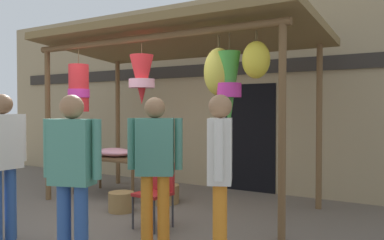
% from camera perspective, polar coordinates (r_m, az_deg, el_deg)
% --- Properties ---
extents(ground_plane, '(30.00, 30.00, 0.00)m').
position_cam_1_polar(ground_plane, '(5.98, -7.90, -13.26)').
color(ground_plane, '#60564C').
extents(shop_facade, '(12.37, 0.29, 3.71)m').
position_cam_1_polar(shop_facade, '(7.91, 3.74, 3.91)').
color(shop_facade, '#9E8966').
rests_on(shop_facade, ground_plane).
extents(market_stall_canopy, '(4.57, 2.24, 2.80)m').
position_cam_1_polar(market_stall_canopy, '(6.24, -2.41, 9.73)').
color(market_stall_canopy, brown).
rests_on(market_stall_canopy, ground_plane).
extents(display_table, '(1.46, 0.75, 0.69)m').
position_cam_1_polar(display_table, '(7.23, -11.01, -5.69)').
color(display_table, brown).
rests_on(display_table, ground_plane).
extents(flower_heap_on_table, '(0.71, 0.49, 0.15)m').
position_cam_1_polar(flower_heap_on_table, '(7.25, -11.07, -4.55)').
color(flower_heap_on_table, pink).
rests_on(flower_heap_on_table, display_table).
extents(folding_chair, '(0.43, 0.43, 0.84)m').
position_cam_1_polar(folding_chair, '(5.25, -5.08, -9.72)').
color(folding_chair, '#AD1E1E').
rests_on(folding_chair, ground_plane).
extents(wicker_basket_by_table, '(0.38, 0.38, 0.29)m').
position_cam_1_polar(wicker_basket_by_table, '(6.15, -10.12, -11.48)').
color(wicker_basket_by_table, olive).
rests_on(wicker_basket_by_table, ground_plane).
extents(wicker_basket_spare, '(0.54, 0.54, 0.29)m').
position_cam_1_polar(wicker_basket_spare, '(6.62, -4.21, -10.51)').
color(wicker_basket_spare, olive).
rests_on(wicker_basket_spare, ground_plane).
extents(vendor_in_orange, '(0.53, 0.39, 1.66)m').
position_cam_1_polar(vendor_in_orange, '(4.31, -5.33, -5.77)').
color(vendor_in_orange, orange).
rests_on(vendor_in_orange, ground_plane).
extents(customer_foreground, '(0.36, 0.55, 1.67)m').
position_cam_1_polar(customer_foreground, '(3.84, 4.05, -6.55)').
color(customer_foreground, orange).
rests_on(customer_foreground, ground_plane).
extents(shopper_by_bananas, '(0.57, 0.33, 1.66)m').
position_cam_1_polar(shopper_by_bananas, '(3.90, -16.82, -6.54)').
color(shopper_by_bananas, '#2D5193').
rests_on(shopper_by_bananas, ground_plane).
extents(passerby_at_right, '(0.23, 0.59, 1.70)m').
position_cam_1_polar(passerby_at_right, '(5.06, -25.51, -4.48)').
color(passerby_at_right, '#2D5193').
rests_on(passerby_at_right, ground_plane).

